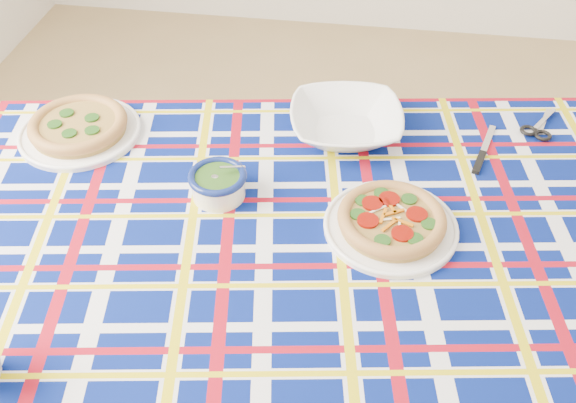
# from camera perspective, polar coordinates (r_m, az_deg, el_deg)

# --- Properties ---
(floor) EXTENTS (4.00, 4.00, 0.00)m
(floor) POSITION_cam_1_polar(r_m,az_deg,el_deg) (1.86, 14.28, -15.31)
(floor) COLOR #9B7E50
(floor) RESTS_ON ground
(dining_table) EXTENTS (1.53, 1.10, 0.66)m
(dining_table) POSITION_cam_1_polar(r_m,az_deg,el_deg) (1.28, 1.17, -4.82)
(dining_table) COLOR brown
(dining_table) RESTS_ON floor
(tablecloth) EXTENTS (1.57, 1.13, 0.09)m
(tablecloth) POSITION_cam_1_polar(r_m,az_deg,el_deg) (1.26, 1.18, -4.15)
(tablecloth) COLOR #051460
(tablecloth) RESTS_ON dining_table
(main_focaccia_plate) EXTENTS (0.30, 0.30, 0.05)m
(main_focaccia_plate) POSITION_cam_1_polar(r_m,az_deg,el_deg) (1.23, 9.20, -1.57)
(main_focaccia_plate) COLOR olive
(main_focaccia_plate) RESTS_ON tablecloth
(pesto_bowl) EXTENTS (0.12, 0.12, 0.07)m
(pesto_bowl) POSITION_cam_1_polar(r_m,az_deg,el_deg) (1.28, -6.25, 1.71)
(pesto_bowl) COLOR #1C3D10
(pesto_bowl) RESTS_ON tablecloth
(serving_bowl) EXTENTS (0.29, 0.29, 0.06)m
(serving_bowl) POSITION_cam_1_polar(r_m,az_deg,el_deg) (1.45, 5.17, 7.03)
(serving_bowl) COLOR white
(serving_bowl) RESTS_ON tablecloth
(second_focaccia_plate) EXTENTS (0.28, 0.28, 0.05)m
(second_focaccia_plate) POSITION_cam_1_polar(r_m,az_deg,el_deg) (1.52, -18.14, 6.44)
(second_focaccia_plate) COLOR olive
(second_focaccia_plate) RESTS_ON tablecloth
(table_knife) EXTENTS (0.07, 0.19, 0.01)m
(table_knife) POSITION_cam_1_polar(r_m,az_deg,el_deg) (1.50, 17.31, 5.24)
(table_knife) COLOR silver
(table_knife) RESTS_ON tablecloth
(kitchen_scissors) EXTENTS (0.14, 0.18, 0.01)m
(kitchen_scissors) POSITION_cam_1_polar(r_m,az_deg,el_deg) (1.61, 21.84, 6.77)
(kitchen_scissors) COLOR silver
(kitchen_scissors) RESTS_ON tablecloth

